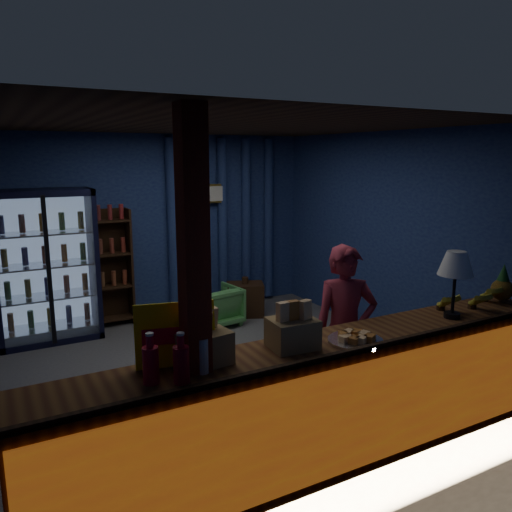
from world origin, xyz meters
The scene contains 19 objects.
ground centered at (0.00, 0.00, 0.00)m, with size 4.60×4.60×0.00m, color #515154.
room_walls centered at (0.00, 0.00, 1.57)m, with size 4.60×4.60×4.60m.
counter centered at (0.00, -1.91, 0.48)m, with size 4.40×0.57×0.99m.
support_post centered at (-1.05, -1.90, 1.30)m, with size 0.16×0.16×2.60m, color maroon.
beverage_cooler centered at (-1.55, 1.92, 0.93)m, with size 1.20×0.62×1.90m.
bottle_shelf centered at (-0.70, 2.06, 0.79)m, with size 0.50×0.28×1.60m.
curtain_folds centered at (1.00, 2.14, 1.30)m, with size 1.74×0.14×2.50m.
framed_picture centered at (0.85, 2.10, 1.75)m, with size 0.36×0.04×0.28m.
shopkeeper centered at (0.55, -1.39, 0.77)m, with size 0.56×0.37×1.54m, color maroon.
green_chair centered at (0.53, 1.35, 0.27)m, with size 0.57×0.59×0.54m, color #54A552.
side_table centered at (1.07, 1.54, 0.24)m, with size 0.63×0.55×0.57m.
yellow_sign centered at (-1.13, -1.75, 1.16)m, with size 0.53×0.22×0.41m.
soda_bottles centered at (-1.19, -1.97, 1.08)m, with size 0.43×0.18×0.32m.
snack_box_left centered at (-0.97, -1.81, 1.08)m, with size 0.37×0.32×0.36m.
snack_box_centre centered at (-0.30, -1.86, 1.07)m, with size 0.34×0.29×0.35m.
pastry_tray centered at (0.16, -2.00, 0.97)m, with size 0.41×0.41×0.07m.
banana_bunches centered at (1.62, -1.82, 1.04)m, with size 0.83×0.31×0.18m.
table_lamp centered at (1.24, -1.94, 1.40)m, with size 0.29×0.29×0.57m.
pineapple centered at (2.05, -1.83, 1.10)m, with size 0.20×0.20×0.35m.
Camera 1 is at (-2.13, -4.70, 2.29)m, focal length 35.00 mm.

